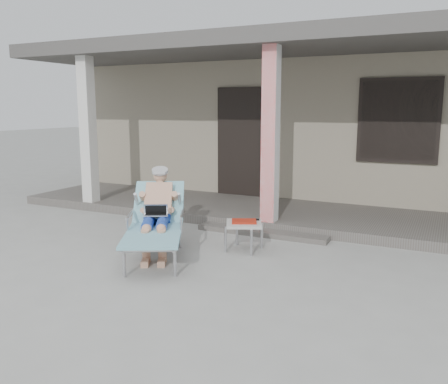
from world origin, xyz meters
The scene contains 7 objects.
ground centered at (0.00, 0.00, 0.00)m, with size 60.00×60.00×0.00m, color #9E9E99.
house centered at (0.00, 6.50, 1.67)m, with size 10.40×5.40×3.30m.
porch_deck centered at (0.00, 3.00, 0.07)m, with size 10.00×2.00×0.15m, color #605B56.
porch_overhang centered at (0.00, 2.95, 2.79)m, with size 10.00×2.30×2.85m.
porch_step centered at (0.00, 1.85, 0.04)m, with size 2.00×0.30×0.07m, color #605B56.
lounger centered at (-0.89, 0.40, 0.70)m, with size 1.38×1.80×1.14m.
side_table centered at (0.07, 1.03, 0.35)m, with size 0.60×0.60×0.41m.
Camera 1 is at (2.46, -4.53, 1.88)m, focal length 38.00 mm.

